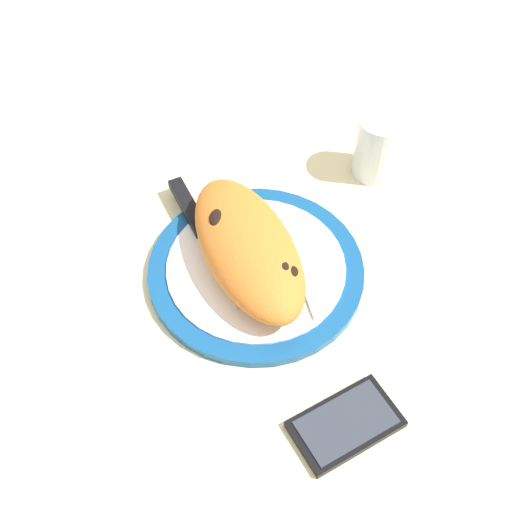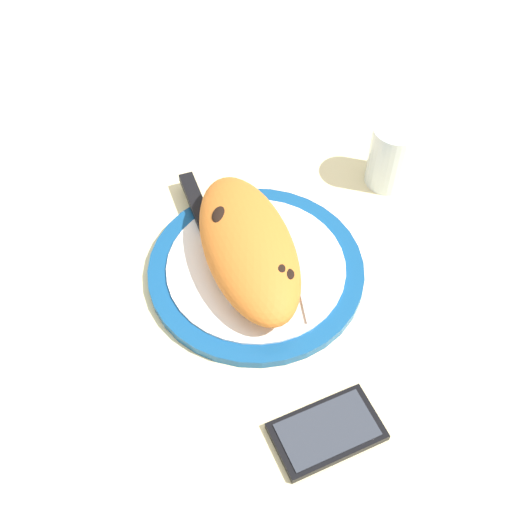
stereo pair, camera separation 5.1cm
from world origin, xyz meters
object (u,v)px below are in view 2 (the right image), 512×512
plate (256,269)px  knife (202,217)px  smartphone (327,431)px  calzone (248,246)px  water_glass (391,158)px  fork (295,259)px

plate → knife: knife is taller
smartphone → knife: bearing=24.0°
plate → knife: 10.90cm
calzone → water_glass: bearing=-53.8°
fork → smartphone: 23.24cm
smartphone → water_glass: size_ratio=1.39×
plate → smartphone: bearing=-163.4°
fork → knife: knife is taller
smartphone → calzone: bearing=18.3°
calzone → knife: calzone is taller
knife → water_glass: 28.20cm
plate → knife: (8.28, 6.96, 1.34)cm
plate → calzone: bearing=55.0°
fork → smartphone: fork is taller
knife → smartphone: size_ratio=1.68×
calzone → smartphone: bearing=-161.7°
knife → water_glass: size_ratio=2.34×
smartphone → plate: bearing=16.6°
water_glass → knife: bearing=106.0°
calzone → fork: size_ratio=1.59×
plate → water_glass: (16.05, -20.06, 3.58)cm
plate → water_glass: 25.94cm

